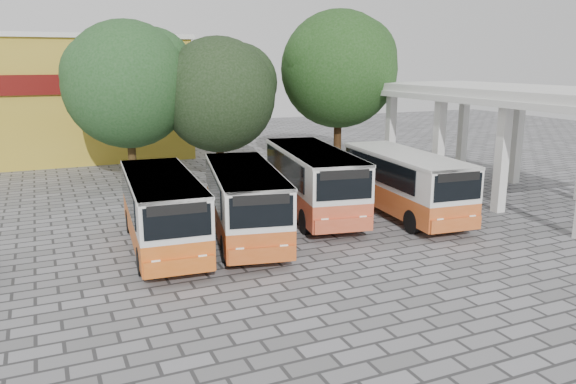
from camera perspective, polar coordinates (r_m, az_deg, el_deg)
name	(u,v)px	position (r m, az deg, el deg)	size (l,w,h in m)	color
ground	(370,246)	(20.87, 8.33, -5.47)	(90.00, 90.00, 0.00)	slate
terminal_shelter	(515,97)	(29.63, 22.05, 8.93)	(6.80, 15.80, 5.40)	silver
shophouse_block	(32,98)	(42.72, -24.59, 8.72)	(20.40, 10.40, 8.30)	#AC9125
bus_far_left	(162,207)	(20.47, -12.67, -1.50)	(2.80, 7.59, 2.68)	#C85616
bus_centre_left	(245,198)	(21.18, -4.43, -0.65)	(3.74, 7.91, 2.72)	#BA4D19
bus_centre_right	(313,178)	(24.40, 2.56, 1.46)	(3.75, 8.35, 2.89)	#C44C2A
bus_far_right	(404,180)	(24.83, 11.74, 1.22)	(2.98, 7.82, 2.75)	#C15420
tree_left	(129,80)	(31.93, -15.87, 10.87)	(7.19, 6.84, 8.80)	#443116
tree_middle	(220,91)	(31.86, -6.97, 10.17)	(6.70, 6.38, 7.97)	#3D2913
tree_right	(340,65)	(34.60, 5.30, 12.70)	(7.35, 7.00, 9.63)	#3C2512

